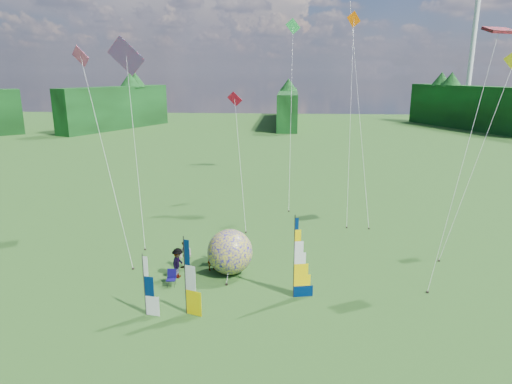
# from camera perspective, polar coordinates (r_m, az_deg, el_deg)

# --- Properties ---
(ground) EXTENTS (220.00, 220.00, 0.00)m
(ground) POSITION_cam_1_polar(r_m,az_deg,el_deg) (22.55, 1.83, -16.39)
(ground) COLOR #2E5322
(ground) RESTS_ON ground
(treeline_ring) EXTENTS (210.00, 210.00, 8.00)m
(treeline_ring) POSITION_cam_1_polar(r_m,az_deg,el_deg) (20.75, 1.92, -6.92)
(treeline_ring) COLOR #15601E
(treeline_ring) RESTS_ON ground
(turbine_right) EXTENTS (8.00, 1.20, 30.00)m
(turbine_right) POSITION_cam_1_polar(r_m,az_deg,el_deg) (129.09, 25.34, 15.04)
(turbine_right) COLOR silver
(turbine_right) RESTS_ON ground
(feather_banner_main) EXTENTS (1.21, 0.34, 4.46)m
(feather_banner_main) POSITION_cam_1_polar(r_m,az_deg,el_deg) (24.11, 4.78, -8.30)
(feather_banner_main) COLOR #011A48
(feather_banner_main) RESTS_ON ground
(side_banner_left) EXTENTS (1.06, 0.45, 3.95)m
(side_banner_left) POSITION_cam_1_polar(r_m,az_deg,el_deg) (22.89, -8.85, -10.46)
(side_banner_left) COLOR #FFD300
(side_banner_left) RESTS_ON ground
(side_banner_far) EXTENTS (0.93, 0.25, 3.13)m
(side_banner_far) POSITION_cam_1_polar(r_m,az_deg,el_deg) (23.34, -13.79, -11.33)
(side_banner_far) COLOR white
(side_banner_far) RESTS_ON ground
(bol_inflatable) EXTENTS (2.77, 2.77, 2.69)m
(bol_inflatable) POSITION_cam_1_polar(r_m,az_deg,el_deg) (27.23, -3.27, -7.48)
(bol_inflatable) COLOR #090091
(bol_inflatable) RESTS_ON ground
(spectator_a) EXTENTS (0.67, 0.62, 1.54)m
(spectator_a) POSITION_cam_1_polar(r_m,az_deg,el_deg) (27.94, -5.56, -8.20)
(spectator_a) COLOR #66594C
(spectator_a) RESTS_ON ground
(spectator_b) EXTENTS (0.97, 0.84, 1.81)m
(spectator_b) POSITION_cam_1_polar(r_m,az_deg,el_deg) (28.11, -8.78, -7.87)
(spectator_b) COLOR #66594C
(spectator_b) RESTS_ON ground
(spectator_c) EXTENTS (0.57, 1.21, 1.80)m
(spectator_c) POSITION_cam_1_polar(r_m,az_deg,el_deg) (27.19, -9.73, -8.74)
(spectator_c) COLOR #66594C
(spectator_c) RESTS_ON ground
(spectator_d) EXTENTS (0.93, 0.90, 1.56)m
(spectator_d) POSITION_cam_1_polar(r_m,az_deg,el_deg) (29.08, -4.89, -7.21)
(spectator_d) COLOR #66594C
(spectator_d) RESTS_ON ground
(camp_chair) EXTENTS (0.56, 0.56, 0.94)m
(camp_chair) POSITION_cam_1_polar(r_m,az_deg,el_deg) (26.41, -10.56, -10.55)
(camp_chair) COLOR #0A063E
(camp_chair) RESTS_ON ground
(kite_whale) EXTENTS (8.11, 16.39, 22.47)m
(kite_whale) POSITION_cam_1_polar(r_m,az_deg,el_deg) (40.27, 12.58, 13.92)
(kite_whale) COLOR black
(kite_whale) RESTS_ON ground
(kite_rainbow_delta) EXTENTS (9.18, 12.52, 15.24)m
(kite_rainbow_delta) POSITION_cam_1_polar(r_m,az_deg,el_deg) (33.54, -15.01, 7.42)
(kite_rainbow_delta) COLOR red
(kite_rainbow_delta) RESTS_ON ground
(kite_parafoil) EXTENTS (10.59, 11.43, 15.91)m
(kite_parafoil) POSITION_cam_1_polar(r_m,az_deg,el_deg) (28.03, 24.81, 5.85)
(kite_parafoil) COLOR red
(kite_parafoil) RESTS_ON ground
(small_kite_red) EXTENTS (4.83, 10.73, 10.42)m
(small_kite_red) POSITION_cam_1_polar(r_m,az_deg,el_deg) (36.85, -2.03, 4.77)
(small_kite_red) COLOR red
(small_kite_red) RESTS_ON ground
(small_kite_orange) EXTENTS (6.71, 10.48, 17.01)m
(small_kite_orange) POSITION_cam_1_polar(r_m,az_deg,el_deg) (38.01, 11.76, 9.79)
(small_kite_orange) COLOR #E15800
(small_kite_orange) RESTS_ON ground
(small_kite_yellow) EXTENTS (9.16, 9.76, 13.60)m
(small_kite_yellow) POSITION_cam_1_polar(r_m,az_deg,el_deg) (33.67, 26.16, 5.02)
(small_kite_yellow) COLOR yellow
(small_kite_yellow) RESTS_ON ground
(small_kite_pink) EXTENTS (10.30, 11.37, 13.90)m
(small_kite_pink) POSITION_cam_1_polar(r_m,az_deg,el_deg) (31.24, -18.43, 5.40)
(small_kite_pink) COLOR #EC4A7E
(small_kite_pink) RESTS_ON ground
(small_kite_green) EXTENTS (5.65, 12.40, 17.13)m
(small_kite_green) POSITION_cam_1_polar(r_m,az_deg,el_deg) (42.44, 4.41, 10.64)
(small_kite_green) COLOR green
(small_kite_green) RESTS_ON ground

